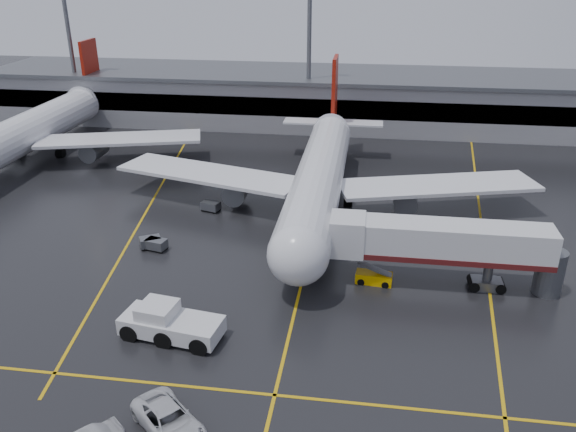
# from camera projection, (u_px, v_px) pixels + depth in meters

# --- Properties ---
(ground) EXTENTS (220.00, 220.00, 0.00)m
(ground) POSITION_uv_depth(u_px,v_px,m) (311.00, 246.00, 58.18)
(ground) COLOR black
(ground) RESTS_ON ground
(apron_line_centre) EXTENTS (0.25, 90.00, 0.02)m
(apron_line_centre) POSITION_uv_depth(u_px,v_px,m) (311.00, 245.00, 58.17)
(apron_line_centre) COLOR gold
(apron_line_centre) RESTS_ON ground
(apron_line_stop) EXTENTS (60.00, 0.25, 0.02)m
(apron_line_stop) POSITION_uv_depth(u_px,v_px,m) (275.00, 395.00, 38.29)
(apron_line_stop) COLOR gold
(apron_line_stop) RESTS_ON ground
(apron_line_left) EXTENTS (9.99, 69.35, 0.02)m
(apron_line_left) POSITION_uv_depth(u_px,v_px,m) (154.00, 197.00, 69.82)
(apron_line_left) COLOR gold
(apron_line_left) RESTS_ON ground
(apron_line_right) EXTENTS (7.57, 69.64, 0.02)m
(apron_line_right) POSITION_uv_depth(u_px,v_px,m) (480.00, 216.00, 64.86)
(apron_line_right) COLOR gold
(apron_line_right) RESTS_ON ground
(terminal) EXTENTS (122.00, 19.00, 8.60)m
(terminal) POSITION_uv_depth(u_px,v_px,m) (341.00, 98.00, 99.75)
(terminal) COLOR gray
(terminal) RESTS_ON ground
(light_mast_left) EXTENTS (3.00, 1.20, 25.45)m
(light_mast_left) POSITION_uv_depth(u_px,v_px,m) (69.00, 36.00, 96.12)
(light_mast_left) COLOR #595B60
(light_mast_left) RESTS_ON ground
(light_mast_mid) EXTENTS (3.00, 1.20, 25.45)m
(light_mast_mid) POSITION_uv_depth(u_px,v_px,m) (309.00, 41.00, 90.90)
(light_mast_mid) COLOR #595B60
(light_mast_mid) RESTS_ON ground
(main_airliner) EXTENTS (48.80, 45.60, 14.10)m
(main_airliner) POSITION_uv_depth(u_px,v_px,m) (320.00, 173.00, 65.23)
(main_airliner) COLOR silver
(main_airliner) RESTS_ON ground
(second_airliner) EXTENTS (48.80, 45.60, 14.10)m
(second_airliner) POSITION_uv_depth(u_px,v_px,m) (31.00, 130.00, 81.56)
(second_airliner) COLOR silver
(second_airliner) RESTS_ON ground
(jet_bridge) EXTENTS (19.90, 3.40, 6.05)m
(jet_bridge) POSITION_uv_depth(u_px,v_px,m) (442.00, 245.00, 49.60)
(jet_bridge) COLOR silver
(jet_bridge) RESTS_ON ground
(pushback_tractor) EXTENTS (8.05, 4.31, 2.74)m
(pushback_tractor) POSITION_uv_depth(u_px,v_px,m) (169.00, 324.00, 43.89)
(pushback_tractor) COLOR silver
(pushback_tractor) RESTS_ON ground
(belt_loader) EXTENTS (3.30, 1.76, 2.02)m
(belt_loader) POSITION_uv_depth(u_px,v_px,m) (374.00, 278.00, 51.34)
(belt_loader) COLOR #EAAA03
(belt_loader) RESTS_ON ground
(service_van_a) EXTENTS (6.13, 5.95, 1.63)m
(service_van_a) POSITION_uv_depth(u_px,v_px,m) (169.00, 421.00, 35.05)
(service_van_a) COLOR silver
(service_van_a) RESTS_ON ground
(baggage_cart_a) EXTENTS (2.25, 1.73, 1.12)m
(baggage_cart_a) POSITION_uv_depth(u_px,v_px,m) (156.00, 244.00, 57.09)
(baggage_cart_a) COLOR #595B60
(baggage_cart_a) RESTS_ON ground
(baggage_cart_b) EXTENTS (2.38, 2.13, 1.12)m
(baggage_cart_b) POSITION_uv_depth(u_px,v_px,m) (150.00, 242.00, 57.55)
(baggage_cart_b) COLOR #595B60
(baggage_cart_b) RESTS_ON ground
(baggage_cart_c) EXTENTS (2.28, 1.79, 1.12)m
(baggage_cart_c) POSITION_uv_depth(u_px,v_px,m) (211.00, 206.00, 65.89)
(baggage_cart_c) COLOR #595B60
(baggage_cart_c) RESTS_ON ground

